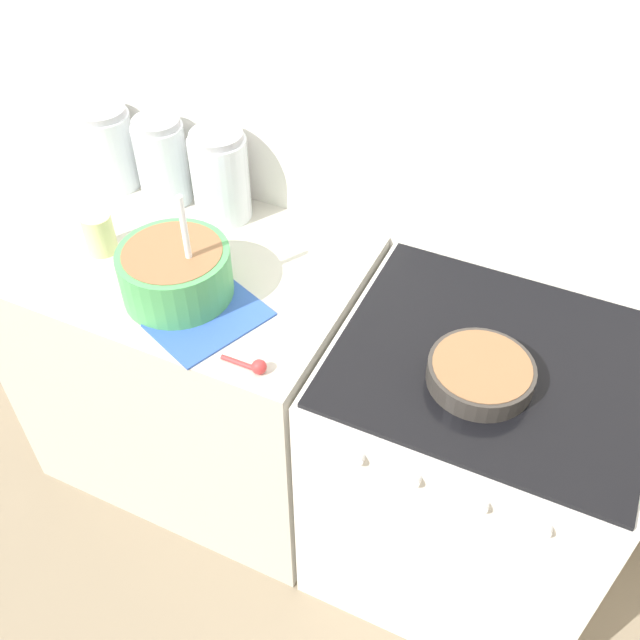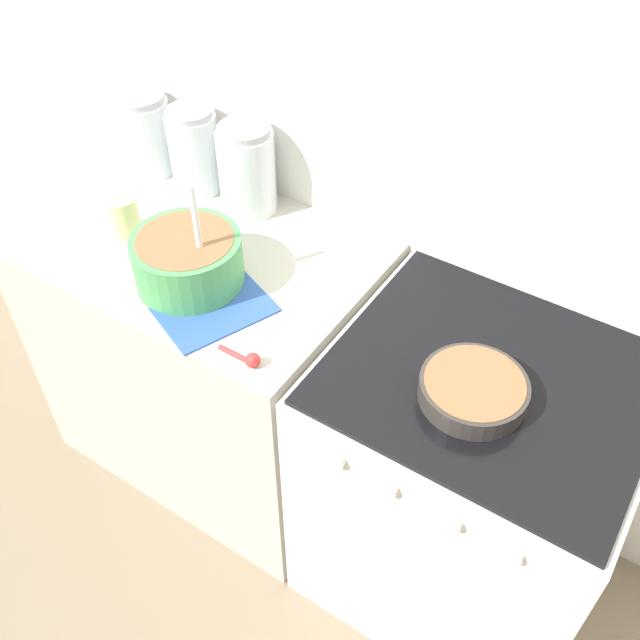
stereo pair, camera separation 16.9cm
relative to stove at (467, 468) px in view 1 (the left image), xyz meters
name	(u,v)px [view 1 (the left image)]	position (x,y,z in m)	size (l,w,h in m)	color
ground_plane	(293,588)	(-0.39, -0.33, -0.45)	(12.00, 12.00, 0.00)	gray
wall_back	(402,137)	(-0.39, 0.36, 0.75)	(4.96, 0.05, 2.40)	white
countertop_cabinet	(198,368)	(-0.88, 0.00, 0.00)	(0.98, 0.66, 0.90)	beige
stove	(467,468)	(0.00, 0.00, 0.00)	(0.75, 0.68, 0.90)	white
mixing_bowl	(175,270)	(-0.80, -0.12, 0.53)	(0.28, 0.28, 0.31)	#4CA559
baking_pan	(481,373)	(-0.01, -0.08, 0.48)	(0.24, 0.24, 0.05)	#38332D
storage_jar_left	(109,153)	(-1.26, 0.23, 0.56)	(0.16, 0.16, 0.25)	silver
storage_jar_middle	(163,166)	(-1.06, 0.23, 0.56)	(0.15, 0.15, 0.26)	silver
storage_jar_right	(221,181)	(-0.87, 0.23, 0.56)	(0.16, 0.16, 0.26)	silver
tin_can	(99,233)	(-1.09, -0.06, 0.51)	(0.08, 0.08, 0.11)	beige
recipe_page	(210,320)	(-0.67, -0.17, 0.45)	(0.28, 0.33, 0.01)	#3359B2
measuring_spoon	(255,366)	(-0.49, -0.27, 0.46)	(0.12, 0.04, 0.04)	red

